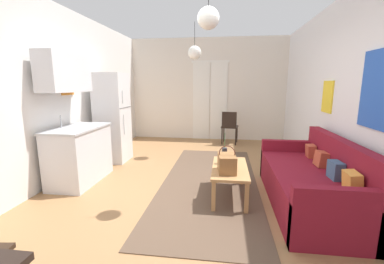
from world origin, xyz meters
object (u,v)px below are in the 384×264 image
pendant_lamp_far (195,53)px  refrigerator (113,118)px  coffee_table (230,171)px  couch (314,184)px  handbag (227,163)px  accent_chair (230,125)px  pendant_lamp_near (208,18)px  bamboo_vase (224,155)px

pendant_lamp_far → refrigerator: bearing=-158.6°
coffee_table → refrigerator: refrigerator is taller
couch → pendant_lamp_far: (-1.84, 2.16, 1.93)m
coffee_table → pendant_lamp_far: size_ratio=1.33×
handbag → accent_chair: (0.08, 3.43, -0.05)m
coffee_table → handbag: handbag is taller
handbag → refrigerator: refrigerator is taller
pendant_lamp_near → pendant_lamp_far: bearing=100.8°
handbag → couch: bearing=4.8°
pendant_lamp_near → refrigerator: bearing=140.3°
pendant_lamp_far → handbag: bearing=-72.7°
coffee_table → pendant_lamp_near: size_ratio=1.58×
refrigerator → pendant_lamp_near: bearing=-39.7°
couch → refrigerator: 3.82m
handbag → pendant_lamp_far: (-0.70, 2.26, 1.67)m
accent_chair → coffee_table: bearing=97.1°
bamboo_vase → pendant_lamp_far: (-0.67, 1.89, 1.67)m
refrigerator → handbag: bearing=-35.3°
couch → refrigerator: (-3.44, 1.54, 0.61)m
refrigerator → pendant_lamp_near: pendant_lamp_near is taller
bamboo_vase → pendant_lamp_far: bearing=109.5°
pendant_lamp_near → pendant_lamp_far: (-0.44, 2.33, -0.11)m
accent_chair → pendant_lamp_far: size_ratio=1.15×
handbag → accent_chair: 3.43m
handbag → accent_chair: accent_chair is taller
bamboo_vase → pendant_lamp_near: pendant_lamp_near is taller
couch → bamboo_vase: size_ratio=4.65×
bamboo_vase → pendant_lamp_near: (-0.23, -0.43, 1.77)m
handbag → accent_chair: bearing=88.6°
refrigerator → pendant_lamp_far: pendant_lamp_far is taller
couch → refrigerator: bearing=155.9°
coffee_table → pendant_lamp_near: pendant_lamp_near is taller
refrigerator → accent_chair: size_ratio=2.06×
bamboo_vase → refrigerator: (-2.27, 1.27, 0.34)m
handbag → pendant_lamp_far: 2.89m
couch → coffee_table: size_ratio=2.08×
coffee_table → pendant_lamp_near: 1.99m
handbag → pendant_lamp_near: bearing=-165.2°
bamboo_vase → handbag: (0.03, -0.36, 0.00)m
couch → pendant_lamp_far: bearing=130.4°
bamboo_vase → refrigerator: size_ratio=0.25×
coffee_table → bamboo_vase: bamboo_vase is taller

